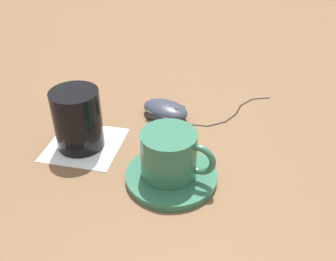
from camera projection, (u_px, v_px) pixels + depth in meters
name	position (u px, v px, depth m)	size (l,w,h in m)	color
ground_plane	(158.00, 134.00, 0.71)	(3.00, 3.00, 0.00)	brown
saucer	(171.00, 176.00, 0.60)	(0.15, 0.15, 0.01)	#2D664C
coffee_cup	(170.00, 154.00, 0.58)	(0.12, 0.09, 0.07)	#2D664C
computer_mouse	(165.00, 110.00, 0.75)	(0.11, 0.08, 0.03)	#2D3342
mouse_cable	(233.00, 112.00, 0.77)	(0.13, 0.18, 0.00)	black
napkin_under_glass	(85.00, 144.00, 0.68)	(0.13, 0.13, 0.00)	white
drinking_glass	(78.00, 119.00, 0.65)	(0.08, 0.08, 0.11)	black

